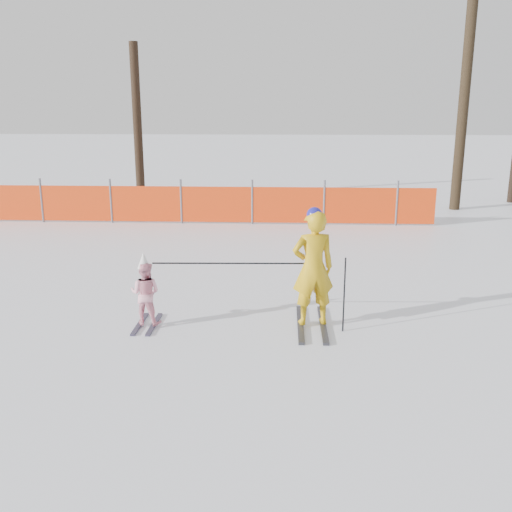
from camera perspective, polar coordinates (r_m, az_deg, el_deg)
The scene contains 6 objects.
ground at distance 8.55m, azimuth -0.17°, elevation -7.35°, with size 120.00×120.00×0.00m, color white.
adult at distance 8.44m, azimuth 5.73°, elevation -1.21°, with size 0.71×1.50×1.82m.
child at distance 8.69m, azimuth -11.01°, elevation -3.60°, with size 0.52×0.89×1.14m.
ski_poles at distance 8.36m, azimuth 1.07°, elevation -1.79°, with size 2.83×0.22×1.12m.
safety_fence at distance 16.56m, azimuth -12.68°, elevation 5.15°, with size 17.09×0.06×1.25m.
tree_trunks at distance 19.45m, azimuth 10.59°, elevation 13.70°, with size 13.21×1.85×6.51m.
Camera 1 is at (0.42, -7.91, 3.22)m, focal length 40.00 mm.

